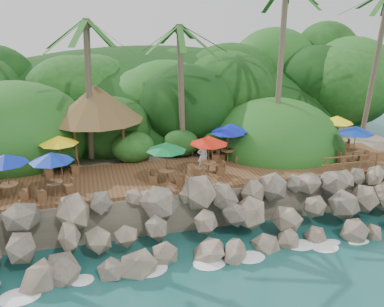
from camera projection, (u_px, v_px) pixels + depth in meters
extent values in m
plane|color=#19514F|center=(226.00, 263.00, 19.07)|extent=(140.00, 140.00, 0.00)
cube|color=gray|center=(160.00, 143.00, 33.42)|extent=(32.00, 25.20, 2.10)
ellipsoid|color=#143811|center=(146.00, 132.00, 40.62)|extent=(44.80, 28.00, 15.40)
cube|color=brown|center=(192.00, 173.00, 23.88)|extent=(26.00, 5.00, 0.20)
ellipsoid|color=white|center=(17.00, 291.00, 17.13)|extent=(1.20, 0.80, 0.06)
ellipsoid|color=white|center=(92.00, 279.00, 17.87)|extent=(1.20, 0.80, 0.06)
ellipsoid|color=white|center=(160.00, 269.00, 18.60)|extent=(1.20, 0.80, 0.06)
ellipsoid|color=white|center=(224.00, 259.00, 19.34)|extent=(1.20, 0.80, 0.06)
ellipsoid|color=white|center=(282.00, 250.00, 20.08)|extent=(1.20, 0.80, 0.06)
ellipsoid|color=white|center=(337.00, 242.00, 20.81)|extent=(1.20, 0.80, 0.06)
cylinder|color=brown|center=(89.00, 94.00, 24.35)|extent=(0.73, 1.41, 8.30)
ellipsoid|color=#23601E|center=(83.00, 19.00, 23.05)|extent=(6.00, 6.00, 2.40)
cylinder|color=brown|center=(181.00, 94.00, 25.44)|extent=(0.78, 0.96, 7.96)
ellipsoid|color=#23601E|center=(181.00, 26.00, 24.19)|extent=(6.00, 6.00, 2.40)
cylinder|color=brown|center=(280.00, 69.00, 26.12)|extent=(1.10, 1.50, 10.58)
cylinder|color=brown|center=(375.00, 69.00, 28.60)|extent=(0.41, 1.16, 10.02)
cylinder|color=brown|center=(76.00, 147.00, 24.29)|extent=(0.16, 0.16, 2.40)
cylinder|color=brown|center=(124.00, 144.00, 24.98)|extent=(0.16, 0.16, 2.40)
cylinder|color=brown|center=(76.00, 135.00, 26.86)|extent=(0.16, 0.16, 2.40)
cylinder|color=brown|center=(119.00, 132.00, 27.55)|extent=(0.16, 0.16, 2.40)
cone|color=brown|center=(96.00, 103.00, 25.20)|extent=(5.65, 5.65, 2.20)
cylinder|color=brown|center=(353.00, 157.00, 25.22)|extent=(0.08, 0.08, 0.75)
cylinder|color=brown|center=(353.00, 151.00, 25.10)|extent=(0.85, 0.85, 0.05)
cylinder|color=brown|center=(354.00, 145.00, 24.99)|extent=(0.05, 0.05, 2.23)
cone|color=#0B2B9B|center=(356.00, 130.00, 24.69)|extent=(2.13, 2.13, 0.46)
cube|color=brown|center=(342.00, 160.00, 25.13)|extent=(0.45, 0.45, 0.47)
cube|color=brown|center=(363.00, 158.00, 25.41)|extent=(0.45, 0.45, 0.47)
cylinder|color=brown|center=(227.00, 156.00, 25.31)|extent=(0.08, 0.08, 0.75)
cylinder|color=brown|center=(228.00, 150.00, 25.19)|extent=(0.85, 0.85, 0.05)
cylinder|color=brown|center=(228.00, 145.00, 25.08)|extent=(0.05, 0.05, 2.23)
cone|color=#0D17A9|center=(228.00, 129.00, 24.77)|extent=(2.13, 2.13, 0.46)
cube|color=brown|center=(216.00, 158.00, 25.44)|extent=(0.56, 0.56, 0.47)
cube|color=brown|center=(239.00, 159.00, 25.27)|extent=(0.56, 0.56, 0.47)
cylinder|color=brown|center=(167.00, 177.00, 22.03)|extent=(0.08, 0.08, 0.75)
cylinder|color=brown|center=(167.00, 170.00, 21.91)|extent=(0.85, 0.85, 0.05)
cylinder|color=brown|center=(167.00, 164.00, 21.80)|extent=(0.05, 0.05, 2.23)
cone|color=#0C6C2E|center=(166.00, 146.00, 21.49)|extent=(2.13, 2.13, 0.46)
cube|color=brown|center=(154.00, 179.00, 22.13)|extent=(0.54, 0.54, 0.47)
cube|color=brown|center=(180.00, 180.00, 22.02)|extent=(0.54, 0.54, 0.47)
cylinder|color=brown|center=(334.00, 144.00, 27.72)|extent=(0.08, 0.08, 0.75)
cylinder|color=brown|center=(335.00, 138.00, 27.60)|extent=(0.85, 0.85, 0.05)
cylinder|color=brown|center=(336.00, 133.00, 27.49)|extent=(0.05, 0.05, 2.23)
cone|color=yellow|center=(337.00, 119.00, 27.19)|extent=(2.13, 2.13, 0.46)
cube|color=brown|center=(323.00, 146.00, 27.82)|extent=(0.54, 0.54, 0.47)
cube|color=brown|center=(345.00, 146.00, 27.72)|extent=(0.54, 0.54, 0.47)
cylinder|color=brown|center=(208.00, 169.00, 23.17)|extent=(0.08, 0.08, 0.75)
cylinder|color=brown|center=(208.00, 163.00, 23.05)|extent=(0.85, 0.85, 0.05)
cylinder|color=brown|center=(209.00, 157.00, 22.94)|extent=(0.05, 0.05, 2.23)
cone|color=red|center=(209.00, 140.00, 22.64)|extent=(2.13, 2.13, 0.46)
cube|color=brown|center=(196.00, 173.00, 23.03)|extent=(0.43, 0.43, 0.47)
cube|color=brown|center=(220.00, 170.00, 23.40)|extent=(0.43, 0.43, 0.47)
cylinder|color=brown|center=(230.00, 153.00, 25.83)|extent=(0.08, 0.08, 0.75)
cylinder|color=brown|center=(231.00, 148.00, 25.71)|extent=(0.85, 0.85, 0.05)
cylinder|color=brown|center=(231.00, 142.00, 25.60)|extent=(0.05, 0.05, 2.23)
cone|color=#0C21A2|center=(231.00, 127.00, 25.29)|extent=(2.13, 2.13, 0.46)
cube|color=brown|center=(221.00, 157.00, 25.56)|extent=(0.51, 0.51, 0.47)
cube|color=brown|center=(240.00, 154.00, 26.19)|extent=(0.51, 0.51, 0.47)
cylinder|color=brown|center=(62.00, 169.00, 23.20)|extent=(0.08, 0.08, 0.75)
cylinder|color=brown|center=(61.00, 162.00, 23.08)|extent=(0.85, 0.85, 0.05)
cylinder|color=brown|center=(60.00, 156.00, 22.97)|extent=(0.05, 0.05, 2.23)
cone|color=yellow|center=(59.00, 140.00, 22.67)|extent=(2.13, 2.13, 0.46)
cube|color=brown|center=(49.00, 174.00, 22.92)|extent=(0.52, 0.52, 0.47)
cube|color=brown|center=(75.00, 169.00, 23.58)|extent=(0.52, 0.52, 0.47)
cylinder|color=brown|center=(55.00, 190.00, 20.45)|extent=(0.08, 0.08, 0.75)
cylinder|color=brown|center=(54.00, 182.00, 20.33)|extent=(0.85, 0.85, 0.05)
cylinder|color=brown|center=(53.00, 176.00, 20.21)|extent=(0.05, 0.05, 2.23)
cone|color=#0C2BA5|center=(51.00, 157.00, 19.91)|extent=(2.13, 2.13, 0.46)
cube|color=brown|center=(41.00, 196.00, 20.07)|extent=(0.56, 0.56, 0.47)
cube|color=brown|center=(69.00, 189.00, 20.92)|extent=(0.56, 0.56, 0.47)
cylinder|color=brown|center=(10.00, 192.00, 20.18)|extent=(0.08, 0.08, 0.75)
cylinder|color=brown|center=(9.00, 185.00, 20.06)|extent=(0.85, 0.85, 0.05)
cylinder|color=brown|center=(8.00, 178.00, 19.95)|extent=(0.05, 0.05, 2.23)
cone|color=#0B2199|center=(5.00, 159.00, 19.64)|extent=(2.13, 2.13, 0.46)
cube|color=brown|center=(25.00, 194.00, 20.25)|extent=(0.51, 0.51, 0.47)
cylinder|color=brown|center=(326.00, 166.00, 23.30)|extent=(0.10, 0.10, 1.00)
cylinder|color=brown|center=(343.00, 164.00, 23.57)|extent=(0.10, 0.10, 1.00)
cylinder|color=brown|center=(360.00, 163.00, 23.84)|extent=(0.10, 0.10, 1.00)
cylinder|color=brown|center=(377.00, 161.00, 24.11)|extent=(0.10, 0.10, 1.00)
cube|color=brown|center=(378.00, 154.00, 23.97)|extent=(7.20, 0.06, 0.06)
cube|color=brown|center=(377.00, 160.00, 24.10)|extent=(7.20, 0.06, 0.06)
imported|color=white|center=(203.00, 156.00, 23.89)|extent=(0.62, 0.42, 1.64)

